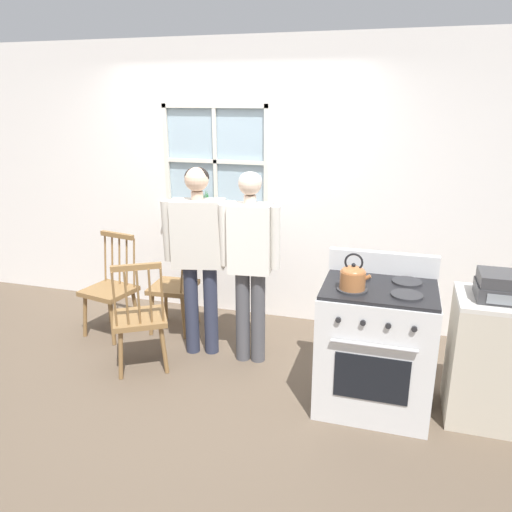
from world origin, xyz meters
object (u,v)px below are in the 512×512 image
object	(u,v)px
chair_by_window	(111,290)
chair_center_cluster	(176,287)
potted_plant	(206,209)
chair_near_wall	(140,319)
kettle	(353,276)
stereo	(504,287)
stove	(375,346)
side_counter	(492,359)
person_teen_center	(250,254)
person_elderly_left	(199,245)

from	to	relation	value
chair_by_window	chair_center_cluster	distance (m)	0.60
chair_center_cluster	potted_plant	bearing A→B (deg)	162.29
chair_near_wall	chair_center_cluster	xyz separation A→B (m)	(-0.03, 0.75, 0.00)
kettle	potted_plant	size ratio (longest dim) A/B	0.88
kettle	stereo	world-z (taller)	kettle
chair_by_window	chair_center_cluster	xyz separation A→B (m)	(0.55, 0.25, 0.00)
stove	stereo	size ratio (longest dim) A/B	3.19
kettle	side_counter	size ratio (longest dim) A/B	0.27
chair_center_cluster	person_teen_center	xyz separation A→B (m)	(0.86, -0.37, 0.52)
person_teen_center	stereo	size ratio (longest dim) A/B	4.74
chair_near_wall	chair_center_cluster	size ratio (longest dim) A/B	1.00
chair_by_window	side_counter	bearing A→B (deg)	4.03
person_elderly_left	stereo	size ratio (longest dim) A/B	4.79
chair_center_cluster	stove	bearing A→B (deg)	65.14
chair_by_window	stereo	size ratio (longest dim) A/B	2.81
side_counter	chair_by_window	bearing A→B (deg)	172.42
chair_center_cluster	stereo	distance (m)	2.83
chair_center_cluster	person_elderly_left	xyz separation A→B (m)	(0.41, -0.36, 0.55)
person_teen_center	chair_near_wall	bearing A→B (deg)	-161.32
chair_by_window	stereo	distance (m)	3.31
person_teen_center	stove	distance (m)	1.21
person_elderly_left	potted_plant	xyz separation A→B (m)	(-0.28, 0.87, 0.11)
stove	chair_near_wall	bearing A→B (deg)	-179.94
kettle	side_counter	world-z (taller)	kettle
kettle	potted_plant	bearing A→B (deg)	139.15
side_counter	person_elderly_left	bearing A→B (deg)	172.00
stove	potted_plant	world-z (taller)	potted_plant
stereo	side_counter	bearing A→B (deg)	90.00
chair_by_window	chair_near_wall	bearing A→B (deg)	-28.89
chair_by_window	side_counter	xyz separation A→B (m)	(3.23, -0.43, 0.01)
chair_near_wall	person_elderly_left	xyz separation A→B (m)	(0.38, 0.39, 0.55)
chair_near_wall	chair_by_window	bearing A→B (deg)	-71.47
chair_near_wall	person_teen_center	distance (m)	1.04
chair_near_wall	stove	distance (m)	1.87
person_teen_center	chair_center_cluster	bearing A→B (deg)	150.97
chair_near_wall	side_counter	world-z (taller)	chair_near_wall
person_elderly_left	stove	size ratio (longest dim) A/B	1.50
person_teen_center	stereo	xyz separation A→B (m)	(1.82, -0.33, 0.03)
chair_near_wall	kettle	xyz separation A→B (m)	(1.70, -0.13, 0.59)
stove	person_teen_center	bearing A→B (deg)	160.31
person_teen_center	stereo	distance (m)	1.85
chair_by_window	kettle	bearing A→B (deg)	-3.82
chair_center_cluster	stove	size ratio (longest dim) A/B	0.88
person_elderly_left	stove	xyz separation A→B (m)	(1.50, -0.39, -0.51)
potted_plant	kettle	bearing A→B (deg)	-40.85
person_elderly_left	stereo	bearing A→B (deg)	-21.29
chair_center_cluster	side_counter	distance (m)	2.77
chair_center_cluster	potted_plant	world-z (taller)	potted_plant
potted_plant	chair_center_cluster	bearing A→B (deg)	-104.17
stove	stereo	distance (m)	0.93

